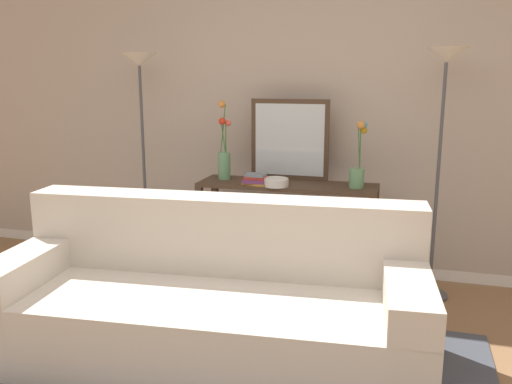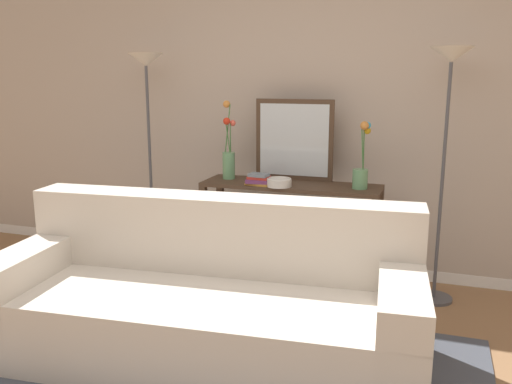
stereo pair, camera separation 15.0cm
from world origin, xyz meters
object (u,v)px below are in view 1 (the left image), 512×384
Objects in this scene: vase_short_flowers at (358,167)px; book_stack at (255,180)px; fruit_bowl at (276,182)px; wall_mirror at (290,140)px; vase_tall_flowers at (224,156)px; book_row_under_console at (240,270)px; floor_lamp_left at (141,101)px; console_table at (287,214)px; couch at (211,304)px; floor_lamp_right at (443,104)px.

vase_short_flowers reaches higher than book_stack.
fruit_bowl is (-0.58, -0.11, -0.12)m from vase_short_flowers.
wall_mirror is 0.44m from book_stack.
vase_tall_flowers is 1.77× the size of book_row_under_console.
floor_lamp_left is 1.14m from book_stack.
book_stack is (-0.22, -0.12, 0.28)m from console_table.
vase_tall_flowers reaches higher than fruit_bowl.
wall_mirror is 1.11m from book_row_under_console.
vase_tall_flowers is 1.04m from vase_short_flowers.
vase_tall_flowers reaches higher than vase_short_flowers.
book_stack reaches higher than console_table.
vase_short_flowers reaches higher than console_table.
book_row_under_console is (-0.22, 1.20, -0.25)m from couch.
couch is 1.20m from book_stack.
fruit_bowl is at bearing -19.37° from vase_tall_flowers.
vase_tall_flowers reaches higher than console_table.
vase_short_flowers is at bearing 10.59° from fruit_bowl.
console_table is 7.08× the size of book_stack.
wall_mirror is at bearing 56.13° from book_stack.
book_row_under_console is (-0.17, 0.12, -0.77)m from book_stack.
console_table is 3.93× the size of book_row_under_console.
floor_lamp_left is 2.84× the size of wall_mirror.
floor_lamp_right is at bearing 0.98° from book_row_under_console.
fruit_bowl is (-0.03, -0.29, -0.28)m from wall_mirror.
couch is 3.93× the size of wall_mirror.
floor_lamp_left is at bearing 130.36° from couch.
book_stack is at bearing -8.58° from floor_lamp_left.
floor_lamp_left is at bearing 172.58° from fruit_bowl.
vase_short_flowers is 2.56× the size of book_stack.
floor_lamp_left reaches higher than couch.
book_row_under_console is (0.13, -0.04, -0.91)m from vase_tall_flowers.
floor_lamp_left is 9.56× the size of fruit_bowl.
couch is 4.02× the size of vase_tall_flowers.
console_table is 2.77× the size of vase_short_flowers.
vase_short_flowers is at bearing -2.95° from vase_tall_flowers.
wall_mirror reaches higher than book_stack.
fruit_bowl is (1.15, -0.15, -0.56)m from floor_lamp_left.
floor_lamp_right reaches higher than vase_tall_flowers.
vase_tall_flowers is at bearing -165.62° from wall_mirror.
book_row_under_console is (0.82, -0.02, -1.32)m from floor_lamp_left.
vase_short_flowers reaches higher than book_row_under_console.
console_table is 0.37m from book_stack.
console_table is 0.57m from wall_mirror.
fruit_bowl is at bearing -0.07° from book_stack.
book_row_under_console is (-0.38, -0.00, -0.49)m from console_table.
vase_short_flowers is (0.52, -0.02, 0.39)m from console_table.
couch is at bearing -87.11° from book_stack.
floor_lamp_right is at bearing 4.33° from vase_short_flowers.
fruit_bowl is at bearing -172.44° from floor_lamp_right.
vase_tall_flowers is (-1.58, 0.01, -0.42)m from floor_lamp_right.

